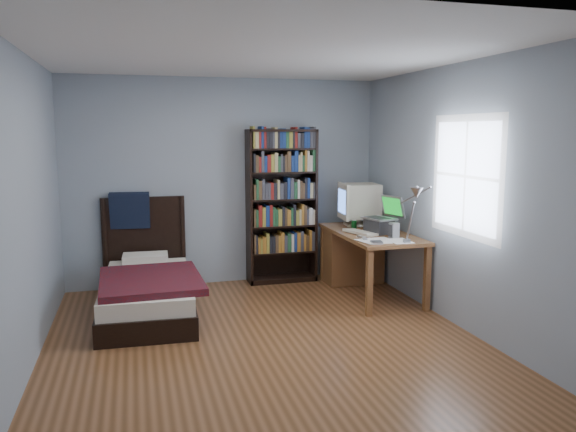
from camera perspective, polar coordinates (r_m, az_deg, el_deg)
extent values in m
plane|color=brown|center=(5.17, -2.45, -12.53)|extent=(4.20, 4.20, 0.00)
plane|color=white|center=(4.87, -2.64, 16.12)|extent=(4.20, 4.20, 0.00)
cube|color=#8E9BA7|center=(6.91, -6.44, 3.46)|extent=(3.80, 0.04, 2.50)
cube|color=#8E9BA7|center=(2.88, 6.85, -3.73)|extent=(3.80, 0.04, 2.50)
cube|color=#8E9BA7|center=(4.81, -25.17, 0.47)|extent=(0.04, 4.20, 2.50)
cube|color=#8E9BA7|center=(5.60, 16.79, 1.95)|extent=(0.04, 4.20, 2.50)
cube|color=white|center=(5.45, 17.62, 3.85)|extent=(0.01, 1.14, 1.14)
cube|color=white|center=(5.44, 17.56, 3.85)|extent=(0.01, 1.00, 1.00)
cube|color=brown|center=(6.45, 8.43, -1.80)|extent=(0.75, 1.53, 0.04)
cube|color=brown|center=(5.76, 8.25, -6.77)|extent=(0.06, 0.06, 0.69)
cube|color=brown|center=(6.05, 13.94, -6.20)|extent=(0.06, 0.06, 0.69)
cube|color=brown|center=(7.05, 3.60, -3.85)|extent=(0.06, 0.06, 0.69)
cube|color=brown|center=(7.29, 8.45, -3.52)|extent=(0.06, 0.06, 0.69)
cube|color=brown|center=(7.01, 6.57, -3.97)|extent=(0.69, 0.40, 0.68)
cube|color=beige|center=(6.87, 7.02, -0.82)|extent=(0.30, 0.26, 0.03)
cylinder|color=beige|center=(6.86, 7.03, -0.42)|extent=(0.11, 0.11, 0.06)
cube|color=beige|center=(6.84, 7.32, 1.55)|extent=(0.47, 0.45, 0.41)
cube|color=beige|center=(6.76, 5.63, 1.50)|extent=(0.08, 0.43, 0.43)
cube|color=#4071E8|center=(6.76, 5.50, 1.49)|extent=(0.04, 0.32, 0.28)
cube|color=#2D2D30|center=(6.38, 9.22, -1.03)|extent=(0.30, 0.32, 0.16)
cube|color=silver|center=(6.37, 9.24, -0.24)|extent=(0.35, 0.40, 0.02)
cube|color=#2D2D30|center=(6.36, 9.08, -0.15)|extent=(0.24, 0.31, 0.00)
cube|color=silver|center=(6.42, 10.60, 0.97)|extent=(0.17, 0.35, 0.25)
cube|color=#0CBF26|center=(6.41, 10.51, 0.97)|extent=(0.13, 0.29, 0.19)
cube|color=#99999E|center=(5.86, 11.97, -2.52)|extent=(0.06, 0.05, 0.04)
cylinder|color=#99999E|center=(5.77, 12.32, -0.52)|extent=(0.02, 0.15, 0.40)
cylinder|color=#99999E|center=(5.50, 12.81, 2.07)|extent=(0.17, 0.33, 0.20)
cone|color=#99999E|center=(5.33, 12.93, 2.30)|extent=(0.12, 0.12, 0.10)
cube|color=beige|center=(6.32, 7.33, -1.67)|extent=(0.29, 0.46, 0.04)
cube|color=gray|center=(6.11, 10.73, -1.45)|extent=(0.10, 0.10, 0.17)
cylinder|color=black|center=(6.57, 6.72, -0.90)|extent=(0.06, 0.06, 0.11)
ellipsoid|color=silver|center=(6.74, 7.34, -1.00)|extent=(0.06, 0.11, 0.04)
cube|color=silver|center=(6.08, 7.45, -2.12)|extent=(0.07, 0.11, 0.02)
cube|color=gray|center=(5.95, 7.84, -2.35)|extent=(0.08, 0.10, 0.02)
cube|color=gray|center=(5.79, 8.99, -2.68)|extent=(0.12, 0.12, 0.02)
cube|color=black|center=(6.84, -3.98, 0.85)|extent=(0.03, 0.30, 1.89)
cube|color=black|center=(7.04, 2.57, 1.09)|extent=(0.03, 0.30, 1.89)
cube|color=black|center=(6.87, -0.67, 8.68)|extent=(0.85, 0.30, 0.03)
cube|color=black|center=(7.11, -0.64, -6.34)|extent=(0.85, 0.30, 0.06)
cube|color=black|center=(7.06, -0.94, 1.12)|extent=(0.85, 0.02, 1.89)
cube|color=olive|center=(6.91, -0.61, 1.20)|extent=(0.77, 0.22, 1.69)
cube|color=black|center=(6.01, -14.02, -8.61)|extent=(0.97, 1.84, 0.22)
cube|color=white|center=(5.96, -14.09, -6.86)|extent=(0.93, 1.77, 0.16)
cube|color=maroon|center=(5.72, -13.77, -6.38)|extent=(1.00, 1.20, 0.07)
cube|color=white|center=(6.56, -14.28, -4.28)|extent=(0.51, 0.33, 0.12)
cube|color=black|center=(6.89, -14.38, -2.66)|extent=(0.96, 0.05, 1.10)
cylinder|color=black|center=(6.88, -18.14, -2.84)|extent=(0.06, 0.06, 1.10)
cylinder|color=black|center=(6.89, -10.63, -2.54)|extent=(0.06, 0.06, 1.10)
cube|color=black|center=(6.79, -15.77, 0.55)|extent=(0.46, 0.20, 0.43)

